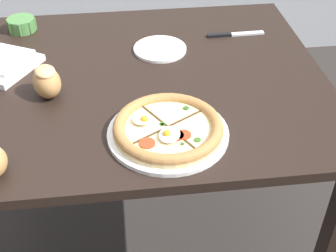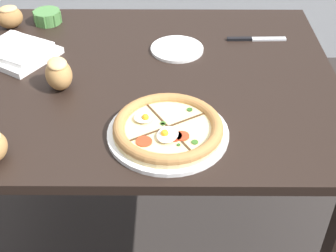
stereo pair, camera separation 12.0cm
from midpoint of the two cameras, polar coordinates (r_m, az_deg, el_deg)
ground_plane at (r=1.96m, az=-0.59°, el=-12.87°), size 12.00×12.00×0.00m
dining_table at (r=1.51m, az=-0.75°, el=2.83°), size 1.20×0.95×0.76m
pizza at (r=1.20m, az=2.83°, el=-0.48°), size 0.32×0.32×0.05m
ramekin_bowl at (r=1.80m, az=-12.64°, el=12.84°), size 0.10×0.10×0.05m
napkin_folded at (r=1.60m, az=-15.94°, el=8.65°), size 0.30×0.29×0.04m
bread_piece_near at (r=1.39m, az=-10.82°, el=6.27°), size 0.11×0.12×0.09m
bread_piece_far at (r=1.79m, az=-16.93°, el=12.60°), size 0.11×0.10×0.08m
knife_main at (r=1.68m, az=12.69°, el=10.26°), size 0.20×0.02×0.01m
side_saucer at (r=1.58m, az=3.30°, el=9.29°), size 0.18×0.18×0.01m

